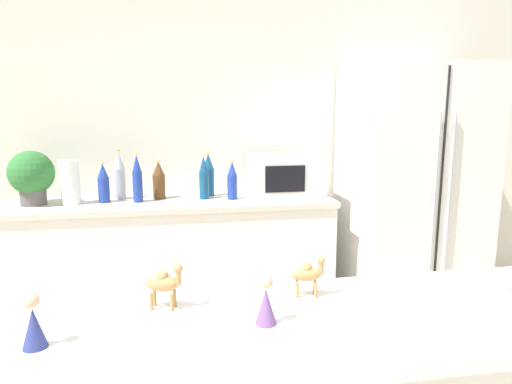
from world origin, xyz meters
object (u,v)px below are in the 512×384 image
(refrigerator, at_px, (410,198))
(wise_man_figurine_crimson, at_px, (34,324))
(microwave, at_px, (285,175))
(back_bottle_0, at_px, (232,181))
(camel_figurine_second, at_px, (308,273))
(potted_plant, at_px, (31,175))
(back_bottle_4, at_px, (209,175))
(back_bottle_5, at_px, (137,179))
(back_bottle_2, at_px, (103,184))
(camel_figurine, at_px, (164,282))
(paper_towel_roll, at_px, (70,182))
(back_bottle_3, at_px, (159,180))
(back_bottle_6, at_px, (119,176))
(back_bottle_1, at_px, (204,178))
(wise_man_figurine_purple, at_px, (266,303))

(refrigerator, distance_m, wise_man_figurine_crimson, 2.69)
(microwave, relative_size, back_bottle_0, 1.87)
(camel_figurine_second, bearing_deg, potted_plant, 126.29)
(back_bottle_4, distance_m, back_bottle_5, 0.48)
(back_bottle_2, xyz_separation_m, camel_figurine, (0.42, -1.73, -0.01))
(potted_plant, bearing_deg, camel_figurine, -64.20)
(paper_towel_roll, xyz_separation_m, microwave, (1.39, 0.07, 0.00))
(potted_plant, height_order, microwave, potted_plant)
(back_bottle_3, height_order, back_bottle_6, back_bottle_6)
(back_bottle_5, relative_size, camel_figurine, 2.32)
(back_bottle_1, xyz_separation_m, back_bottle_4, (0.04, 0.10, 0.00))
(microwave, height_order, back_bottle_1, back_bottle_1)
(paper_towel_roll, relative_size, back_bottle_6, 0.85)
(potted_plant, relative_size, wise_man_figurine_purple, 2.51)
(potted_plant, relative_size, paper_towel_roll, 1.22)
(microwave, relative_size, back_bottle_3, 1.88)
(potted_plant, height_order, back_bottle_3, potted_plant)
(paper_towel_roll, height_order, microwave, microwave)
(back_bottle_3, relative_size, camel_figurine, 1.90)
(back_bottle_3, relative_size, back_bottle_5, 0.82)
(microwave, relative_size, camel_figurine_second, 3.81)
(potted_plant, height_order, camel_figurine_second, potted_plant)
(refrigerator, xyz_separation_m, microwave, (-0.88, 0.11, 0.17))
(potted_plant, distance_m, back_bottle_1, 1.06)
(back_bottle_2, bearing_deg, back_bottle_0, -2.61)
(potted_plant, bearing_deg, back_bottle_5, -2.29)
(wise_man_figurine_crimson, bearing_deg, back_bottle_2, 93.50)
(refrigerator, bearing_deg, back_bottle_3, 175.83)
(back_bottle_3, relative_size, back_bottle_6, 0.79)
(refrigerator, height_order, back_bottle_2, refrigerator)
(back_bottle_1, xyz_separation_m, wise_man_figurine_purple, (0.05, -1.88, -0.05))
(camel_figurine, xyz_separation_m, wise_man_figurine_crimson, (-0.30, -0.17, -0.02))
(back_bottle_4, relative_size, camel_figurine_second, 2.38)
(back_bottle_2, relative_size, wise_man_figurine_purple, 1.90)
(back_bottle_0, distance_m, back_bottle_4, 0.20)
(back_bottle_2, relative_size, back_bottle_4, 0.85)
(back_bottle_5, bearing_deg, back_bottle_0, -1.24)
(back_bottle_4, height_order, back_bottle_5, back_bottle_5)
(refrigerator, height_order, camel_figurine_second, refrigerator)
(potted_plant, height_order, back_bottle_0, potted_plant)
(wise_man_figurine_purple, bearing_deg, refrigerator, 52.51)
(back_bottle_2, bearing_deg, camel_figurine, -76.52)
(microwave, xyz_separation_m, wise_man_figurine_crimson, (-1.08, -1.95, -0.05))
(paper_towel_roll, bearing_deg, back_bottle_3, 9.87)
(back_bottle_4, bearing_deg, back_bottle_1, -111.32)
(back_bottle_4, xyz_separation_m, back_bottle_5, (-0.46, -0.13, 0.01))
(back_bottle_5, distance_m, back_bottle_6, 0.18)
(paper_towel_roll, xyz_separation_m, wise_man_figurine_crimson, (0.31, -1.88, -0.05))
(back_bottle_0, relative_size, camel_figurine_second, 2.04)
(microwave, bearing_deg, back_bottle_6, 177.24)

